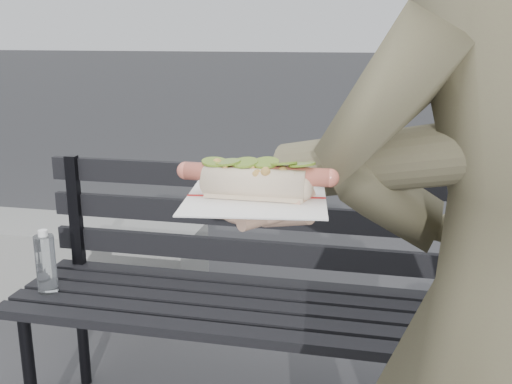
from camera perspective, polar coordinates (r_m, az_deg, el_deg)
park_bench at (r=1.94m, az=-1.00°, el=-8.44°), size 1.50×0.44×0.88m
concrete_block at (r=3.07m, az=-16.50°, el=-6.59°), size 1.20×0.40×0.40m
held_hotdog at (r=0.86m, az=13.26°, el=2.57°), size 0.62×0.31×0.20m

